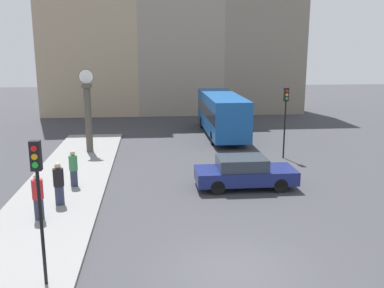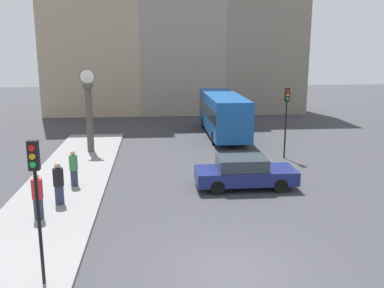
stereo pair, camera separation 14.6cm
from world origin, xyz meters
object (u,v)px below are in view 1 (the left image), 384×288
(sedan_car, at_px, (244,172))
(bus_distant, at_px, (222,112))
(pedestrian_green_hoodie, at_px, (73,169))
(street_clock, at_px, (88,113))
(traffic_light_far, at_px, (286,108))
(pedestrian_red_top, at_px, (38,197))
(pedestrian_black_jacket, at_px, (59,184))
(traffic_light_near, at_px, (38,184))

(sedan_car, bearing_deg, bus_distant, 85.65)
(bus_distant, height_order, pedestrian_green_hoodie, bus_distant)
(street_clock, xyz_separation_m, pedestrian_green_hoodie, (0.18, -6.58, -1.50))
(traffic_light_far, height_order, pedestrian_red_top, traffic_light_far)
(sedan_car, height_order, traffic_light_far, traffic_light_far)
(pedestrian_green_hoodie, bearing_deg, pedestrian_red_top, -99.35)
(pedestrian_red_top, bearing_deg, bus_distant, 58.38)
(traffic_light_far, distance_m, street_clock, 11.47)
(sedan_car, distance_m, pedestrian_black_jacket, 8.04)
(traffic_light_far, bearing_deg, bus_distant, 110.27)
(traffic_light_near, distance_m, pedestrian_green_hoodie, 8.56)
(sedan_car, relative_size, pedestrian_red_top, 2.62)
(sedan_car, xyz_separation_m, bus_distant, (0.90, 11.78, 0.97))
(traffic_light_near, bearing_deg, sedan_car, 47.63)
(traffic_light_near, relative_size, pedestrian_black_jacket, 2.26)
(traffic_light_far, height_order, street_clock, street_clock)
(sedan_car, xyz_separation_m, traffic_light_near, (-7.03, -7.70, 2.18))
(traffic_light_near, bearing_deg, pedestrian_red_top, 105.56)
(traffic_light_far, bearing_deg, street_clock, 168.94)
(sedan_car, distance_m, bus_distant, 11.85)
(sedan_car, height_order, traffic_light_near, traffic_light_near)
(sedan_car, xyz_separation_m, pedestrian_black_jacket, (-7.85, -1.69, 0.24))
(bus_distant, bearing_deg, street_clock, -152.34)
(traffic_light_near, relative_size, pedestrian_red_top, 2.26)
(pedestrian_black_jacket, height_order, pedestrian_green_hoodie, pedestrian_black_jacket)
(pedestrian_green_hoodie, bearing_deg, pedestrian_black_jacket, -94.46)
(street_clock, bearing_deg, pedestrian_red_top, -92.45)
(pedestrian_red_top, xyz_separation_m, pedestrian_green_hoodie, (0.62, 3.76, -0.03))
(pedestrian_black_jacket, bearing_deg, pedestrian_green_hoodie, 85.54)
(traffic_light_near, xyz_separation_m, pedestrian_black_jacket, (-0.83, 6.02, -1.93))
(sedan_car, height_order, pedestrian_red_top, pedestrian_red_top)
(street_clock, distance_m, pedestrian_red_top, 10.46)
(pedestrian_red_top, bearing_deg, sedan_car, 20.80)
(pedestrian_red_top, bearing_deg, traffic_light_near, -74.44)
(bus_distant, relative_size, pedestrian_black_jacket, 5.54)
(bus_distant, bearing_deg, pedestrian_green_hoodie, -127.50)
(traffic_light_near, relative_size, pedestrian_green_hoodie, 2.36)
(bus_distant, relative_size, pedestrian_green_hoodie, 5.79)
(sedan_car, distance_m, traffic_light_far, 6.42)
(bus_distant, height_order, street_clock, street_clock)
(pedestrian_red_top, relative_size, pedestrian_green_hoodie, 1.04)
(sedan_car, relative_size, pedestrian_black_jacket, 2.62)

